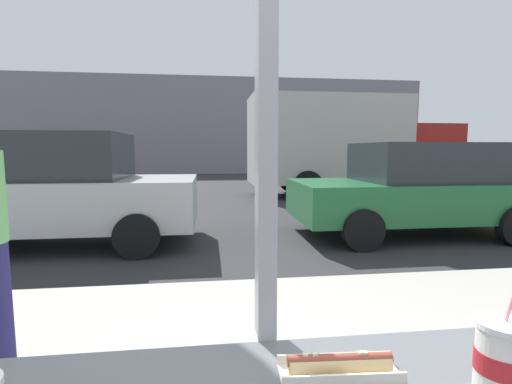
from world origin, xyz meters
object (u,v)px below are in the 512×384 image
at_px(parked_car_silver, 61,190).
at_px(box_truck, 346,144).
at_px(soda_cup_left, 501,360).
at_px(hotdog_tray_near, 340,365).
at_px(parked_car_green, 414,188).

height_order(parked_car_silver, box_truck, box_truck).
distance_m(soda_cup_left, hotdog_tray_near, 0.33).
xyz_separation_m(soda_cup_left, parked_car_silver, (-2.89, 5.53, -0.19)).
xyz_separation_m(parked_car_silver, parked_car_green, (5.93, 0.00, -0.06)).
bearing_deg(box_truck, parked_car_green, -98.92).
bearing_deg(parked_car_silver, parked_car_green, 0.00).
bearing_deg(parked_car_green, soda_cup_left, -118.80).
relative_size(hotdog_tray_near, box_truck, 0.04).
relative_size(soda_cup_left, box_truck, 0.05).
distance_m(parked_car_green, box_truck, 5.94).
bearing_deg(soda_cup_left, parked_car_silver, 117.63).
height_order(parked_car_green, box_truck, box_truck).
bearing_deg(box_truck, parked_car_silver, -139.70).
xyz_separation_m(hotdog_tray_near, parked_car_green, (3.33, 5.40, -0.19)).
bearing_deg(parked_car_green, hotdog_tray_near, -121.67).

